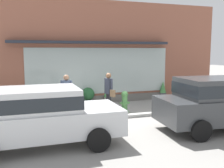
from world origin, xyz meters
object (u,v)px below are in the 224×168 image
Objects in this scene: potted_plant_trailing_edge at (88,95)px; potted_plant_near_hydrant at (106,98)px; pedestrian_with_handbag at (109,90)px; pedestrian_passerby at (67,92)px; potted_plant_window_center at (163,90)px; potted_plant_doorstep at (27,99)px; parked_car_dark_gray at (218,101)px; fire_hydrant at (125,102)px; parked_car_silver at (39,114)px.

potted_plant_near_hydrant is (0.92, -0.06, -0.20)m from potted_plant_trailing_edge.
pedestrian_with_handbag is at bearing -104.76° from potted_plant_near_hydrant.
potted_plant_near_hydrant is at bearing 63.63° from pedestrian_passerby.
potted_plant_doorstep is at bearing -176.74° from potted_plant_window_center.
potted_plant_window_center is at bearing 3.26° from potted_plant_doorstep.
potted_plant_near_hydrant is 0.52× the size of potted_plant_window_center.
pedestrian_with_handbag is 4.21m from parked_car_dark_gray.
fire_hydrant is 3.84m from potted_plant_window_center.
parked_car_silver is 8.59× the size of potted_plant_near_hydrant.
parked_car_silver is at bearing -117.00° from potted_plant_trailing_edge.
pedestrian_passerby reaches higher than parked_car_silver.
potted_plant_trailing_edge is at bearing 63.18° from parked_car_silver.
pedestrian_passerby is 3.01m from potted_plant_near_hydrant.
fire_hydrant is 2.46m from pedestrian_passerby.
potted_plant_trailing_edge is (-3.09, 5.34, -0.51)m from parked_car_dark_gray.
potted_plant_trailing_edge is (2.56, 5.03, -0.45)m from parked_car_silver.
fire_hydrant is 4.33m from potted_plant_doorstep.
fire_hydrant is 0.54× the size of pedestrian_with_handbag.
pedestrian_with_handbag is 4.44m from potted_plant_window_center.
fire_hydrant is at bearing -85.91° from potted_plant_near_hydrant.
potted_plant_window_center is at bearing 2.87° from potted_plant_near_hydrant.
fire_hydrant is 4.66m from parked_car_silver.
fire_hydrant is at bearing 67.39° from pedestrian_with_handbag.
potted_plant_near_hydrant is (-0.15, 2.08, -0.21)m from fire_hydrant.
potted_plant_trailing_edge is at bearing 79.34° from pedestrian_passerby.
pedestrian_passerby reaches higher than potted_plant_window_center.
pedestrian_passerby is 2.01× the size of potted_plant_trailing_edge.
parked_car_silver reaches higher than potted_plant_near_hydrant.
parked_car_silver is 6.10m from potted_plant_near_hydrant.
potted_plant_doorstep is at bearing -174.12° from potted_plant_trailing_edge.
potted_plant_trailing_edge is at bearing 124.04° from parked_car_dark_gray.
potted_plant_window_center is at bearing 37.45° from parked_car_silver.
pedestrian_passerby is 5.90m from potted_plant_window_center.
parked_car_silver is 5.27× the size of potted_plant_trailing_edge.
potted_plant_window_center is (3.80, 2.23, -0.53)m from pedestrian_with_handbag.
parked_car_dark_gray is at bearing -3.04° from parked_car_silver.
pedestrian_with_handbag reaches higher than fire_hydrant.
potted_plant_trailing_edge is 0.85× the size of potted_plant_window_center.
parked_car_dark_gray reaches higher than potted_plant_window_center.
pedestrian_passerby is at bearing -47.28° from potted_plant_doorstep.
parked_car_dark_gray is 4.75× the size of potted_plant_doorstep.
parked_car_silver is 1.04× the size of parked_car_dark_gray.
pedestrian_with_handbag is at bearing 44.81° from parked_car_silver.
potted_plant_near_hydrant is (3.48, 4.97, -0.65)m from parked_car_silver.
pedestrian_passerby is 3.28× the size of potted_plant_near_hydrant.
pedestrian_passerby is at bearing -124.56° from potted_plant_trailing_edge.
pedestrian_with_handbag is 0.41× the size of parked_car_dark_gray.
pedestrian_with_handbag reaches higher than potted_plant_trailing_edge.
parked_car_dark_gray reaches higher than potted_plant_near_hydrant.
pedestrian_with_handbag is 0.39× the size of parked_car_silver.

